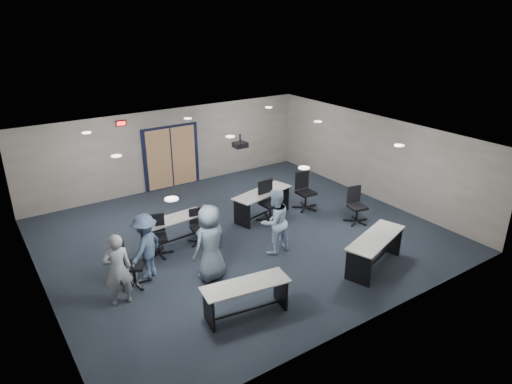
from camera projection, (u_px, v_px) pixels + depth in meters
floor at (242, 235)px, 12.47m from camera, size 10.00×10.00×0.00m
back_wall at (170, 149)px, 15.42m from camera, size 10.00×0.04×2.70m
front_wall at (369, 264)px, 8.50m from camera, size 10.00×0.04×2.70m
left_wall at (36, 240)px, 9.38m from camera, size 0.04×9.00×2.70m
right_wall at (374, 157)px, 14.55m from camera, size 0.04×9.00×2.70m
ceiling at (240, 140)px, 11.45m from camera, size 10.00×9.00×0.04m
double_door at (171, 157)px, 15.51m from camera, size 2.00×0.07×2.20m
exit_sign at (121, 123)px, 14.14m from camera, size 0.32×0.07×0.18m
ceiling_projector at (240, 145)px, 12.10m from camera, size 0.35×0.32×0.37m
ceiling_can_lights at (235, 139)px, 11.66m from camera, size 6.24×5.74×0.02m
table_front_left at (246, 294)px, 9.08m from camera, size 1.84×0.85×0.72m
table_front_right at (375, 247)px, 10.76m from camera, size 2.07×1.24×0.80m
table_back_left at (173, 226)px, 11.89m from camera, size 1.79×0.71×0.97m
table_back_right at (262, 200)px, 13.39m from camera, size 2.06×1.11×0.79m
chair_back_a at (158, 236)px, 11.30m from camera, size 0.81×0.81×1.03m
chair_back_b at (199, 227)px, 11.90m from camera, size 0.67×0.67×0.92m
chair_back_c at (271, 202)px, 13.09m from camera, size 0.79×0.79×1.20m
chair_back_d at (306, 191)px, 13.92m from camera, size 0.76×0.76×1.14m
chair_loose_left at (133, 264)px, 10.08m from camera, size 0.89×0.89×1.04m
chair_loose_right at (358, 206)px, 13.04m from camera, size 0.77×0.77×1.05m
person_gray at (118, 270)px, 9.31m from camera, size 0.62×0.43×1.62m
person_plaid at (210, 243)px, 10.20m from camera, size 0.98×0.75×1.80m
person_lightblue at (275, 221)px, 11.33m from camera, size 0.87×0.70×1.69m
person_back at (146, 247)px, 10.26m from camera, size 1.17×1.07×1.58m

